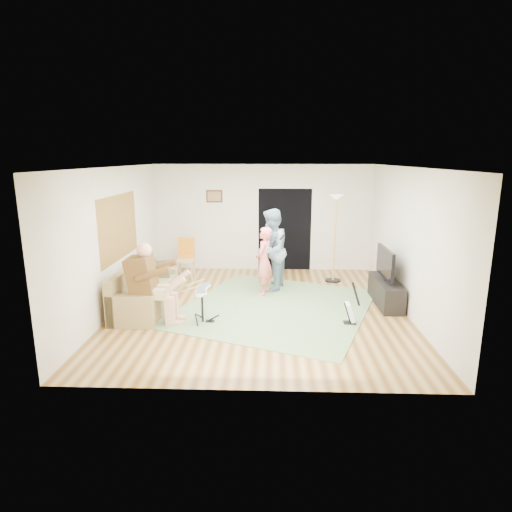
# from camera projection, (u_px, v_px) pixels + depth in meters

# --- Properties ---
(floor) EXTENTS (6.00, 6.00, 0.00)m
(floor) POSITION_uv_depth(u_px,v_px,m) (260.00, 308.00, 8.32)
(floor) COLOR brown
(floor) RESTS_ON ground
(walls) EXTENTS (5.50, 6.00, 2.70)m
(walls) POSITION_uv_depth(u_px,v_px,m) (260.00, 240.00, 8.02)
(walls) COLOR beige
(walls) RESTS_ON floor
(ceiling) EXTENTS (6.00, 6.00, 0.00)m
(ceiling) POSITION_uv_depth(u_px,v_px,m) (260.00, 167.00, 7.71)
(ceiling) COLOR white
(ceiling) RESTS_ON walls
(window_blinds) EXTENTS (0.00, 2.05, 2.05)m
(window_blinds) POSITION_uv_depth(u_px,v_px,m) (119.00, 227.00, 8.26)
(window_blinds) COLOR olive
(window_blinds) RESTS_ON walls
(doorway) EXTENTS (2.10, 0.00, 2.10)m
(doorway) POSITION_uv_depth(u_px,v_px,m) (285.00, 230.00, 10.97)
(doorway) COLOR black
(doorway) RESTS_ON walls
(picture_frame) EXTENTS (0.42, 0.03, 0.32)m
(picture_frame) POSITION_uv_depth(u_px,v_px,m) (214.00, 196.00, 10.85)
(picture_frame) COLOR #3F2314
(picture_frame) RESTS_ON walls
(area_rug) EXTENTS (4.48, 4.65, 0.02)m
(area_rug) POSITION_uv_depth(u_px,v_px,m) (275.00, 307.00, 8.37)
(area_rug) COLOR #5F7E4C
(area_rug) RESTS_ON floor
(sofa) EXTENTS (0.83, 2.02, 0.82)m
(sofa) POSITION_uv_depth(u_px,v_px,m) (141.00, 295.00, 8.24)
(sofa) COLOR olive
(sofa) RESTS_ON floor
(drummer) EXTENTS (0.94, 0.52, 1.44)m
(drummer) POSITION_uv_depth(u_px,v_px,m) (153.00, 292.00, 7.53)
(drummer) COLOR brown
(drummer) RESTS_ON sofa
(drum_kit) EXTENTS (0.35, 0.63, 0.65)m
(drum_kit) POSITION_uv_depth(u_px,v_px,m) (202.00, 307.00, 7.56)
(drum_kit) COLOR black
(drum_kit) RESTS_ON floor
(singer) EXTENTS (0.48, 0.60, 1.46)m
(singer) POSITION_uv_depth(u_px,v_px,m) (264.00, 261.00, 9.02)
(singer) COLOR #E86B65
(singer) RESTS_ON floor
(microphone) EXTENTS (0.06, 0.06, 0.24)m
(microphone) POSITION_uv_depth(u_px,v_px,m) (274.00, 245.00, 8.93)
(microphone) COLOR black
(microphone) RESTS_ON singer
(guitarist) EXTENTS (0.85, 1.00, 1.79)m
(guitarist) POSITION_uv_depth(u_px,v_px,m) (271.00, 250.00, 9.30)
(guitarist) COLOR #7395A9
(guitarist) RESTS_ON floor
(guitar_held) EXTENTS (0.23, 0.61, 0.26)m
(guitar_held) POSITION_uv_depth(u_px,v_px,m) (280.00, 236.00, 9.22)
(guitar_held) COLOR white
(guitar_held) RESTS_ON guitarist
(guitar_spare) EXTENTS (0.28, 0.25, 0.77)m
(guitar_spare) POSITION_uv_depth(u_px,v_px,m) (350.00, 312.00, 7.51)
(guitar_spare) COLOR black
(guitar_spare) RESTS_ON floor
(torchiere_lamp) EXTENTS (0.36, 0.36, 2.04)m
(torchiere_lamp) POSITION_uv_depth(u_px,v_px,m) (335.00, 223.00, 9.84)
(torchiere_lamp) COLOR black
(torchiere_lamp) RESTS_ON floor
(dining_chair) EXTENTS (0.41, 0.43, 0.96)m
(dining_chair) POSITION_uv_depth(u_px,v_px,m) (186.00, 264.00, 10.40)
(dining_chair) COLOR tan
(dining_chair) RESTS_ON floor
(tv_cabinet) EXTENTS (0.40, 1.40, 0.50)m
(tv_cabinet) POSITION_uv_depth(u_px,v_px,m) (386.00, 292.00, 8.52)
(tv_cabinet) COLOR black
(tv_cabinet) RESTS_ON floor
(television) EXTENTS (0.06, 1.12, 0.59)m
(television) POSITION_uv_depth(u_px,v_px,m) (385.00, 263.00, 8.38)
(television) COLOR black
(television) RESTS_ON tv_cabinet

